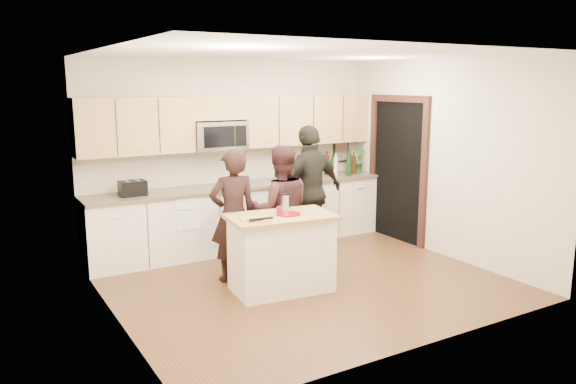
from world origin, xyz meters
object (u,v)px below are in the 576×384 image
woman_left (233,216)px  woman_right (310,191)px  woman_center (280,210)px  island (281,253)px  toaster (133,188)px

woman_left → woman_right: (1.34, 0.36, 0.10)m
woman_left → woman_center: bearing=-178.7°
island → woman_center: woman_center is taller
island → woman_center: size_ratio=0.78×
island → toaster: bearing=130.7°
woman_center → woman_left: bearing=16.1°
toaster → woman_center: 1.95m
toaster → woman_right: bearing=-20.2°
island → woman_left: size_ratio=0.79×
toaster → island: bearing=-56.0°
toaster → woman_right: (2.21, -0.81, -0.13)m
island → toaster: 2.22m
woman_left → woman_right: 1.39m
island → woman_center: (0.30, 0.55, 0.36)m
woman_left → woman_center: (0.63, -0.05, 0.01)m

